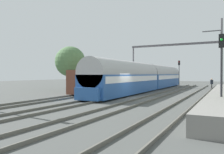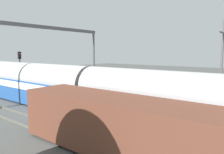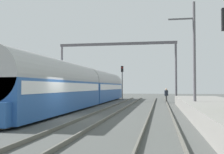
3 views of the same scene
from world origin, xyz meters
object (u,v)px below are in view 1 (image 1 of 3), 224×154
(railway_signal_near, at_px, (222,62))
(freight_car, at_px, (106,81))
(person_crossing, at_px, (212,83))
(catenary_gantry, at_px, (173,55))
(railway_signal_far, at_px, (179,70))
(passenger_train, at_px, (148,77))

(railway_signal_near, bearing_deg, freight_car, 145.83)
(person_crossing, xyz_separation_m, railway_signal_near, (1.91, -21.92, 2.21))
(person_crossing, height_order, catenary_gantry, catenary_gantry)
(person_crossing, bearing_deg, railway_signal_near, -104.07)
(railway_signal_far, height_order, catenary_gantry, catenary_gantry)
(freight_car, relative_size, railway_signal_far, 2.55)
(passenger_train, height_order, person_crossing, passenger_train)
(railway_signal_far, bearing_deg, catenary_gantry, -90.08)
(freight_car, distance_m, catenary_gantry, 16.38)
(person_crossing, distance_m, railway_signal_near, 22.11)
(railway_signal_near, xyz_separation_m, railway_signal_far, (-8.34, 29.45, 0.02))
(person_crossing, bearing_deg, catenary_gantry, 140.96)
(railway_signal_near, height_order, catenary_gantry, catenary_gantry)
(passenger_train, height_order, railway_signal_far, railway_signal_far)
(freight_car, height_order, railway_signal_near, railway_signal_near)
(freight_car, bearing_deg, catenary_gantry, 68.71)
(passenger_train, distance_m, catenary_gantry, 9.49)
(railway_signal_near, bearing_deg, passenger_train, 122.96)
(person_crossing, height_order, railway_signal_far, railway_signal_far)
(person_crossing, relative_size, catenary_gantry, 0.11)
(passenger_train, xyz_separation_m, catenary_gantry, (1.91, 8.44, 3.89))
(freight_car, bearing_deg, passenger_train, 58.61)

